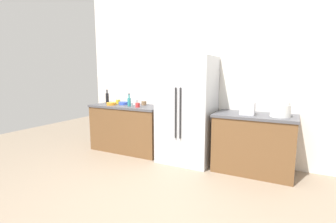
{
  "coord_description": "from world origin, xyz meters",
  "views": [
    {
      "loc": [
        1.4,
        -2.45,
        1.52
      ],
      "look_at": [
        -0.09,
        0.43,
        1.02
      ],
      "focal_mm": 26.5,
      "sensor_mm": 36.0,
      "label": 1
    }
  ],
  "objects_px": {
    "cup_c": "(138,105)",
    "bottle_b": "(129,102)",
    "bottle_a": "(107,98)",
    "bowl_b": "(111,104)",
    "cup_b": "(118,102)",
    "refrigerator": "(187,110)",
    "cup_a": "(135,102)",
    "bowl_a": "(123,103)",
    "toaster": "(247,109)",
    "cup_d": "(144,103)",
    "rice_cooker": "(280,107)"
  },
  "relations": [
    {
      "from": "refrigerator",
      "to": "cup_d",
      "type": "height_order",
      "value": "refrigerator"
    },
    {
      "from": "toaster",
      "to": "cup_a",
      "type": "bearing_deg",
      "value": 174.44
    },
    {
      "from": "bottle_a",
      "to": "cup_a",
      "type": "bearing_deg",
      "value": 8.04
    },
    {
      "from": "refrigerator",
      "to": "bottle_b",
      "type": "distance_m",
      "value": 1.15
    },
    {
      "from": "bottle_b",
      "to": "cup_b",
      "type": "xyz_separation_m",
      "value": [
        -0.42,
        0.2,
        -0.05
      ]
    },
    {
      "from": "bottle_a",
      "to": "cup_a",
      "type": "relative_size",
      "value": 2.81
    },
    {
      "from": "cup_b",
      "to": "cup_d",
      "type": "xyz_separation_m",
      "value": [
        0.57,
        0.07,
        -0.0
      ]
    },
    {
      "from": "toaster",
      "to": "cup_d",
      "type": "distance_m",
      "value": 2.0
    },
    {
      "from": "cup_a",
      "to": "bowl_a",
      "type": "xyz_separation_m",
      "value": [
        -0.22,
        -0.09,
        -0.02
      ]
    },
    {
      "from": "refrigerator",
      "to": "cup_a",
      "type": "distance_m",
      "value": 1.17
    },
    {
      "from": "cup_d",
      "to": "bowl_b",
      "type": "height_order",
      "value": "cup_d"
    },
    {
      "from": "rice_cooker",
      "to": "cup_d",
      "type": "bearing_deg",
      "value": 175.44
    },
    {
      "from": "bottle_b",
      "to": "cup_b",
      "type": "height_order",
      "value": "bottle_b"
    },
    {
      "from": "toaster",
      "to": "bottle_b",
      "type": "distance_m",
      "value": 2.14
    },
    {
      "from": "bottle_a",
      "to": "bowl_a",
      "type": "height_order",
      "value": "bottle_a"
    },
    {
      "from": "bottle_a",
      "to": "bottle_b",
      "type": "xyz_separation_m",
      "value": [
        0.65,
        -0.15,
        -0.02
      ]
    },
    {
      "from": "cup_d",
      "to": "refrigerator",
      "type": "bearing_deg",
      "value": -10.79
    },
    {
      "from": "cup_d",
      "to": "cup_b",
      "type": "bearing_deg",
      "value": -172.87
    },
    {
      "from": "rice_cooker",
      "to": "cup_a",
      "type": "xyz_separation_m",
      "value": [
        -2.61,
        0.16,
        -0.09
      ]
    },
    {
      "from": "toaster",
      "to": "cup_a",
      "type": "distance_m",
      "value": 2.17
    },
    {
      "from": "bottle_a",
      "to": "bowl_b",
      "type": "bearing_deg",
      "value": -33.7
    },
    {
      "from": "refrigerator",
      "to": "bowl_b",
      "type": "xyz_separation_m",
      "value": [
        -1.55,
        -0.1,
        0.03
      ]
    },
    {
      "from": "cup_c",
      "to": "bottle_b",
      "type": "bearing_deg",
      "value": 170.66
    },
    {
      "from": "bowl_b",
      "to": "bottle_b",
      "type": "bearing_deg",
      "value": 1.76
    },
    {
      "from": "bottle_b",
      "to": "bowl_a",
      "type": "xyz_separation_m",
      "value": [
        -0.25,
        0.15,
        -0.06
      ]
    },
    {
      "from": "rice_cooker",
      "to": "bottle_a",
      "type": "relative_size",
      "value": 1.06
    },
    {
      "from": "cup_a",
      "to": "bowl_b",
      "type": "xyz_separation_m",
      "value": [
        -0.39,
        -0.25,
        -0.03
      ]
    },
    {
      "from": "cup_c",
      "to": "cup_d",
      "type": "bearing_deg",
      "value": 101.41
    },
    {
      "from": "rice_cooker",
      "to": "bottle_a",
      "type": "xyz_separation_m",
      "value": [
        -3.24,
        0.07,
        -0.02
      ]
    },
    {
      "from": "rice_cooker",
      "to": "cup_a",
      "type": "height_order",
      "value": "rice_cooker"
    },
    {
      "from": "toaster",
      "to": "rice_cooker",
      "type": "bearing_deg",
      "value": 6.67
    },
    {
      "from": "cup_c",
      "to": "bowl_a",
      "type": "relative_size",
      "value": 0.44
    },
    {
      "from": "cup_b",
      "to": "bowl_a",
      "type": "distance_m",
      "value": 0.18
    },
    {
      "from": "bottle_a",
      "to": "bowl_b",
      "type": "distance_m",
      "value": 0.3
    },
    {
      "from": "refrigerator",
      "to": "bowl_a",
      "type": "bearing_deg",
      "value": 177.38
    },
    {
      "from": "refrigerator",
      "to": "bottle_b",
      "type": "xyz_separation_m",
      "value": [
        -1.14,
        -0.08,
        0.1
      ]
    },
    {
      "from": "bottle_b",
      "to": "cup_b",
      "type": "relative_size",
      "value": 2.61
    },
    {
      "from": "bottle_a",
      "to": "bowl_a",
      "type": "bearing_deg",
      "value": 0.04
    },
    {
      "from": "bottle_a",
      "to": "bowl_a",
      "type": "xyz_separation_m",
      "value": [
        0.41,
        0.0,
        -0.09
      ]
    },
    {
      "from": "bottle_a",
      "to": "bowl_b",
      "type": "relative_size",
      "value": 1.51
    },
    {
      "from": "rice_cooker",
      "to": "bottle_b",
      "type": "relative_size",
      "value": 1.27
    },
    {
      "from": "refrigerator",
      "to": "cup_b",
      "type": "bearing_deg",
      "value": 175.74
    },
    {
      "from": "rice_cooker",
      "to": "cup_d",
      "type": "relative_size",
      "value": 3.17
    },
    {
      "from": "toaster",
      "to": "bottle_a",
      "type": "bearing_deg",
      "value": 177.52
    },
    {
      "from": "toaster",
      "to": "cup_d",
      "type": "relative_size",
      "value": 2.17
    },
    {
      "from": "cup_b",
      "to": "rice_cooker",
      "type": "bearing_deg",
      "value": -2.33
    },
    {
      "from": "cup_b",
      "to": "cup_a",
      "type": "bearing_deg",
      "value": 5.14
    },
    {
      "from": "bottle_b",
      "to": "cup_a",
      "type": "height_order",
      "value": "bottle_b"
    },
    {
      "from": "rice_cooker",
      "to": "refrigerator",
      "type": "bearing_deg",
      "value": 179.76
    },
    {
      "from": "bottle_b",
      "to": "cup_c",
      "type": "bearing_deg",
      "value": -9.34
    }
  ]
}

